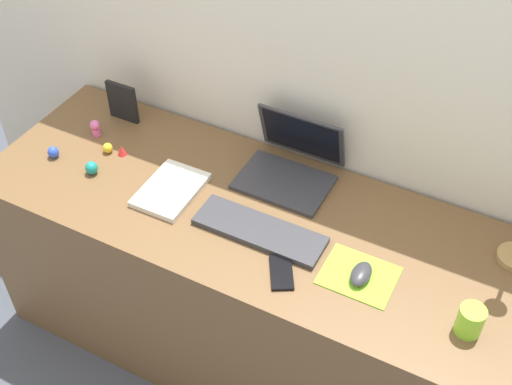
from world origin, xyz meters
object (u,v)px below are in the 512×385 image
at_px(laptop, 292,161).
at_px(keyboard, 260,231).
at_px(coffee_mug, 470,321).
at_px(picture_frame, 122,102).
at_px(cell_phone, 282,272).
at_px(mouse, 361,274).
at_px(toy_figurine_blue, 53,152).
at_px(toy_figurine_yellow, 108,148).
at_px(toy_figurine_pink, 95,127).
at_px(notebook_pad, 171,190).
at_px(toy_figurine_teal, 91,168).
at_px(toy_figurine_red, 122,150).

distance_m(laptop, keyboard, 0.30).
bearing_deg(coffee_mug, picture_frame, 165.77).
relative_size(cell_phone, coffee_mug, 1.44).
relative_size(mouse, toy_figurine_blue, 2.28).
xyz_separation_m(toy_figurine_yellow, toy_figurine_pink, (-0.10, 0.06, 0.01)).
distance_m(notebook_pad, coffee_mug, 1.00).
xyz_separation_m(laptop, toy_figurine_pink, (-0.71, -0.13, -0.02)).
distance_m(picture_frame, toy_figurine_yellow, 0.20).
relative_size(laptop, toy_figurine_teal, 6.48).
xyz_separation_m(keyboard, toy_figurine_yellow, (-0.64, 0.10, 0.01)).
bearing_deg(notebook_pad, coffee_mug, -5.81).
height_order(keyboard, toy_figurine_pink, toy_figurine_pink).
xyz_separation_m(laptop, mouse, (0.37, -0.32, -0.03)).
bearing_deg(toy_figurine_yellow, toy_figurine_red, 13.83).
distance_m(cell_phone, toy_figurine_red, 0.76).
bearing_deg(mouse, keyboard, 175.61).
bearing_deg(notebook_pad, keyboard, -5.42).
bearing_deg(toy_figurine_yellow, cell_phone, -15.33).
bearing_deg(picture_frame, toy_figurine_yellow, -71.41).
bearing_deg(cell_phone, picture_frame, 124.61).
height_order(coffee_mug, toy_figurine_pink, coffee_mug).
xyz_separation_m(cell_phone, toy_figurine_teal, (-0.75, 0.10, 0.02)).
bearing_deg(toy_figurine_teal, mouse, -0.61).
relative_size(cell_phone, toy_figurine_blue, 3.04).
bearing_deg(cell_phone, toy_figurine_yellow, 134.67).
bearing_deg(toy_figurine_red, picture_frame, 123.13).
bearing_deg(keyboard, toy_figurine_red, 169.38).
height_order(laptop, picture_frame, laptop).
xyz_separation_m(mouse, picture_frame, (-1.04, 0.31, 0.05)).
bearing_deg(toy_figurine_yellow, picture_frame, 108.59).
height_order(mouse, coffee_mug, coffee_mug).
relative_size(cell_phone, toy_figurine_teal, 2.77).
xyz_separation_m(toy_figurine_yellow, toy_figurine_blue, (-0.15, -0.11, 0.00)).
bearing_deg(notebook_pad, toy_figurine_pink, 161.35).
xyz_separation_m(toy_figurine_blue, toy_figurine_pink, (0.05, 0.17, 0.01)).
height_order(picture_frame, toy_figurine_teal, picture_frame).
distance_m(notebook_pad, picture_frame, 0.45).
relative_size(keyboard, cell_phone, 3.20).
bearing_deg(notebook_pad, cell_phone, -17.43).
xyz_separation_m(keyboard, notebook_pad, (-0.34, 0.03, 0.00)).
relative_size(mouse, notebook_pad, 0.40).
xyz_separation_m(notebook_pad, toy_figurine_teal, (-0.28, -0.04, 0.01)).
distance_m(keyboard, notebook_pad, 0.34).
xyz_separation_m(cell_phone, toy_figurine_pink, (-0.87, 0.27, 0.03)).
height_order(notebook_pad, toy_figurine_teal, toy_figurine_teal).
xyz_separation_m(laptop, toy_figurine_teal, (-0.59, -0.31, -0.03)).
xyz_separation_m(picture_frame, toy_figurine_blue, (-0.09, -0.29, -0.05)).
relative_size(toy_figurine_blue, toy_figurine_pink, 0.69).
bearing_deg(toy_figurine_yellow, mouse, -7.25).
height_order(picture_frame, toy_figurine_blue, picture_frame).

